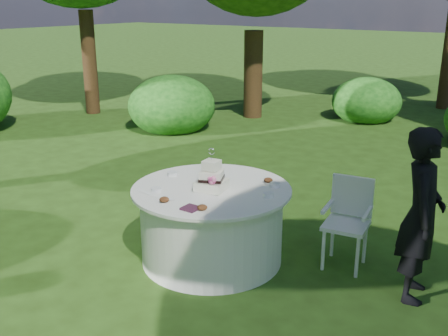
{
  "coord_description": "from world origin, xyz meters",
  "views": [
    {
      "loc": [
        2.87,
        -3.83,
        2.52
      ],
      "look_at": [
        0.15,
        0.0,
        1.0
      ],
      "focal_mm": 42.0,
      "sensor_mm": 36.0,
      "label": 1
    }
  ],
  "objects_px": {
    "napkins": "(191,208)",
    "cake": "(212,179)",
    "chair": "(348,215)",
    "guest": "(421,215)",
    "table": "(212,224)"
  },
  "relations": [
    {
      "from": "napkins",
      "to": "chair",
      "type": "bearing_deg",
      "value": 52.32
    },
    {
      "from": "table",
      "to": "chair",
      "type": "relative_size",
      "value": 1.77
    },
    {
      "from": "chair",
      "to": "table",
      "type": "bearing_deg",
      "value": -148.32
    },
    {
      "from": "guest",
      "to": "chair",
      "type": "height_order",
      "value": "guest"
    },
    {
      "from": "napkins",
      "to": "cake",
      "type": "relative_size",
      "value": 0.34
    },
    {
      "from": "guest",
      "to": "table",
      "type": "distance_m",
      "value": 1.96
    },
    {
      "from": "cake",
      "to": "guest",
      "type": "bearing_deg",
      "value": 16.36
    },
    {
      "from": "guest",
      "to": "napkins",
      "type": "bearing_deg",
      "value": 106.87
    },
    {
      "from": "table",
      "to": "cake",
      "type": "distance_m",
      "value": 0.5
    },
    {
      "from": "cake",
      "to": "chair",
      "type": "height_order",
      "value": "cake"
    },
    {
      "from": "guest",
      "to": "cake",
      "type": "relative_size",
      "value": 3.72
    },
    {
      "from": "napkins",
      "to": "chair",
      "type": "relative_size",
      "value": 0.16
    },
    {
      "from": "napkins",
      "to": "guest",
      "type": "relative_size",
      "value": 0.09
    },
    {
      "from": "cake",
      "to": "chair",
      "type": "relative_size",
      "value": 0.47
    },
    {
      "from": "table",
      "to": "chair",
      "type": "height_order",
      "value": "chair"
    }
  ]
}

